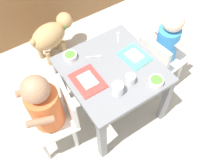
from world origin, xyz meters
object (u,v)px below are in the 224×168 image
(spoon_by_left_tray, at_px, (95,56))
(seated_child_left, at_px, (47,107))
(dog, at_px, (52,34))
(water_cup_right, at_px, (130,80))
(seated_child_right, at_px, (166,44))
(spoon_by_right_tray, at_px, (118,36))
(dining_table, at_px, (112,77))
(food_tray_left, at_px, (88,81))
(food_tray_right, at_px, (135,56))
(cereal_bowl_left_side, at_px, (156,81))
(veggie_bowl_far, at_px, (70,56))
(water_cup_left, at_px, (118,89))

(spoon_by_left_tray, bearing_deg, seated_child_left, -161.15)
(dog, xyz_separation_m, water_cup_right, (0.12, -0.86, 0.25))
(seated_child_right, bearing_deg, seated_child_left, -179.87)
(spoon_by_right_tray, bearing_deg, spoon_by_left_tray, -162.10)
(dining_table, height_order, water_cup_right, water_cup_right)
(food_tray_left, bearing_deg, dining_table, 1.13)
(seated_child_right, xyz_separation_m, dog, (-0.54, 0.72, -0.19))
(food_tray_right, height_order, cereal_bowl_left_side, cereal_bowl_left_side)
(water_cup_right, bearing_deg, food_tray_left, 144.81)
(food_tray_right, bearing_deg, spoon_by_right_tray, 83.98)
(food_tray_right, relative_size, veggie_bowl_far, 2.40)
(seated_child_right, distance_m, cereal_bowl_left_side, 0.37)
(cereal_bowl_left_side, bearing_deg, spoon_by_left_tray, 116.37)
(water_cup_right, bearing_deg, veggie_bowl_far, 118.42)
(water_cup_left, distance_m, spoon_by_right_tray, 0.46)
(dining_table, relative_size, dog, 1.40)
(food_tray_left, relative_size, water_cup_right, 3.55)
(seated_child_left, relative_size, food_tray_left, 3.34)
(dog, xyz_separation_m, food_tray_right, (0.27, -0.72, 0.23))
(food_tray_right, relative_size, spoon_by_right_tray, 2.23)
(seated_child_right, bearing_deg, food_tray_left, -179.81)
(dog, xyz_separation_m, food_tray_left, (-0.07, -0.72, 0.23))
(seated_child_right, height_order, water_cup_right, seated_child_right)
(dining_table, xyz_separation_m, food_tray_right, (0.17, -0.00, 0.08))
(food_tray_right, bearing_deg, food_tray_left, 180.00)
(cereal_bowl_left_side, relative_size, spoon_by_right_tray, 0.98)
(seated_child_right, bearing_deg, water_cup_left, -162.50)
(seated_child_right, distance_m, food_tray_right, 0.27)
(seated_child_left, distance_m, water_cup_left, 0.41)
(dog, bearing_deg, veggie_bowl_far, -97.87)
(water_cup_right, relative_size, spoon_by_right_tray, 0.65)
(seated_child_left, distance_m, seated_child_right, 0.88)
(veggie_bowl_far, xyz_separation_m, spoon_by_right_tray, (0.36, -0.01, -0.01))
(food_tray_right, xyz_separation_m, veggie_bowl_far, (-0.34, 0.22, 0.01))
(seated_child_right, height_order, spoon_by_right_tray, seated_child_right)
(dining_table, height_order, veggie_bowl_far, veggie_bowl_far)
(dining_table, xyz_separation_m, seated_child_right, (0.44, -0.00, 0.04))
(veggie_bowl_far, height_order, spoon_by_left_tray, veggie_bowl_far)
(dog, bearing_deg, cereal_bowl_left_side, -75.50)
(dining_table, relative_size, water_cup_right, 10.08)
(cereal_bowl_left_side, bearing_deg, food_tray_left, 144.58)
(food_tray_left, height_order, spoon_by_left_tray, food_tray_left)
(dog, height_order, veggie_bowl_far, veggie_bowl_far)
(spoon_by_left_tray, height_order, spoon_by_right_tray, same)
(food_tray_right, bearing_deg, water_cup_left, -146.67)
(seated_child_left, distance_m, food_tray_right, 0.61)
(veggie_bowl_far, bearing_deg, spoon_by_right_tray, -1.14)
(veggie_bowl_far, bearing_deg, seated_child_right, -19.77)
(seated_child_right, relative_size, dog, 1.62)
(veggie_bowl_far, bearing_deg, seated_child_left, -141.53)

